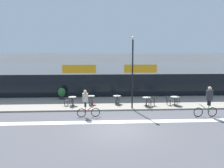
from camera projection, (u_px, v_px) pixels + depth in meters
name	position (u px, v px, depth m)	size (l,w,h in m)	color
ground_plane	(118.00, 130.00, 13.46)	(120.00, 120.00, 0.00)	#4C4C51
sidewalk_slab	(112.00, 103.00, 20.63)	(40.00, 5.50, 0.12)	gray
storefront_facade	(109.00, 74.00, 24.98)	(40.00, 4.06, 4.73)	silver
bike_lane_stripe	(116.00, 122.00, 14.99)	(36.00, 0.70, 0.01)	silver
bistro_table_0	(72.00, 99.00, 19.33)	(0.71, 0.71, 0.77)	black
bistro_table_1	(91.00, 98.00, 19.81)	(0.69, 0.69, 0.77)	black
bistro_table_2	(117.00, 98.00, 20.01)	(0.70, 0.70, 0.74)	black
bistro_table_3	(146.00, 100.00, 19.17)	(0.72, 0.72, 0.76)	black
bistro_table_4	(175.00, 99.00, 19.47)	(0.78, 0.78, 0.75)	black
cafe_chair_0_near	(72.00, 101.00, 18.71)	(0.45, 0.60, 0.90)	black
cafe_chair_0_side	(65.00, 100.00, 19.30)	(0.58, 0.41, 0.90)	black
cafe_chair_1_near	(91.00, 100.00, 19.20)	(0.44, 0.60, 0.90)	black
cafe_chair_2_near	(118.00, 99.00, 19.40)	(0.42, 0.58, 0.90)	black
cafe_chair_3_near	(148.00, 101.00, 18.55)	(0.43, 0.59, 0.90)	black
cafe_chair_3_side	(154.00, 100.00, 19.20)	(0.59, 0.43, 0.90)	black
cafe_chair_4_near	(177.00, 101.00, 18.85)	(0.45, 0.60, 0.90)	black
cafe_chair_4_side	(168.00, 99.00, 19.45)	(0.60, 0.45, 0.90)	black
planter_pot	(62.00, 93.00, 22.00)	(0.74, 0.74, 1.17)	#232326
lamp_post	(133.00, 68.00, 17.94)	(0.26, 0.26, 5.94)	black
cyclist_0	(86.00, 102.00, 16.00)	(1.70, 0.54, 2.04)	black
cyclist_1	(209.00, 99.00, 16.10)	(1.81, 0.50, 2.27)	black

